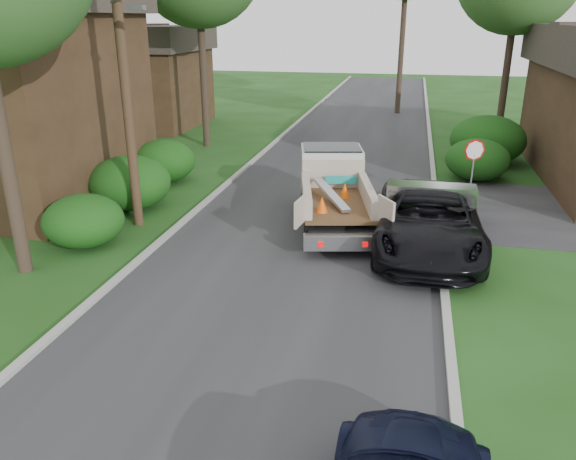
# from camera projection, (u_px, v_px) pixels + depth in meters

# --- Properties ---
(ground) EXTENTS (120.00, 120.00, 0.00)m
(ground) POSITION_uv_depth(u_px,v_px,m) (262.00, 316.00, 12.77)
(ground) COLOR #1B3F12
(ground) RESTS_ON ground
(road) EXTENTS (8.00, 90.00, 0.02)m
(road) POSITION_uv_depth(u_px,v_px,m) (327.00, 191.00, 21.90)
(road) COLOR #28282B
(road) RESTS_ON ground
(curb_left) EXTENTS (0.20, 90.00, 0.12)m
(curb_left) POSITION_uv_depth(u_px,v_px,m) (227.00, 184.00, 22.70)
(curb_left) COLOR #9E9E99
(curb_left) RESTS_ON ground
(curb_right) EXTENTS (0.20, 90.00, 0.12)m
(curb_right) POSITION_uv_depth(u_px,v_px,m) (435.00, 196.00, 21.07)
(curb_right) COLOR #9E9E99
(curb_right) RESTS_ON ground
(stop_sign) EXTENTS (0.71, 0.32, 2.48)m
(stop_sign) POSITION_uv_depth(u_px,v_px,m) (474.00, 159.00, 19.32)
(stop_sign) COLOR slate
(stop_sign) RESTS_ON ground
(utility_pole) EXTENTS (2.42, 1.25, 10.00)m
(utility_pole) POSITION_uv_depth(u_px,v_px,m) (123.00, 60.00, 16.57)
(utility_pole) COLOR #382619
(utility_pole) RESTS_ON ground
(house_left_far) EXTENTS (7.56, 7.56, 6.00)m
(house_left_far) POSITION_uv_depth(u_px,v_px,m) (140.00, 75.00, 34.47)
(house_left_far) COLOR #342415
(house_left_far) RESTS_ON ground
(hedge_left_a) EXTENTS (2.34, 2.34, 1.53)m
(hedge_left_a) POSITION_uv_depth(u_px,v_px,m) (84.00, 221.00, 16.47)
(hedge_left_a) COLOR #174710
(hedge_left_a) RESTS_ON ground
(hedge_left_b) EXTENTS (2.86, 2.86, 1.87)m
(hedge_left_b) POSITION_uv_depth(u_px,v_px,m) (130.00, 183.00, 19.66)
(hedge_left_b) COLOR #174710
(hedge_left_b) RESTS_ON ground
(hedge_left_c) EXTENTS (2.60, 2.60, 1.70)m
(hedge_left_c) POSITION_uv_depth(u_px,v_px,m) (163.00, 161.00, 22.95)
(hedge_left_c) COLOR #174710
(hedge_left_c) RESTS_ON ground
(hedge_right_a) EXTENTS (2.60, 2.60, 1.70)m
(hedge_right_a) POSITION_uv_depth(u_px,v_px,m) (477.00, 160.00, 23.19)
(hedge_right_a) COLOR #174710
(hedge_right_a) RESTS_ON ground
(hedge_right_b) EXTENTS (3.38, 3.38, 2.21)m
(hedge_right_b) POSITION_uv_depth(u_px,v_px,m) (488.00, 140.00, 25.70)
(hedge_right_b) COLOR #174710
(hedge_right_b) RESTS_ON ground
(flatbed_truck) EXTENTS (3.56, 6.14, 2.19)m
(flatbed_truck) POSITION_uv_depth(u_px,v_px,m) (333.00, 183.00, 18.67)
(flatbed_truck) COLOR black
(flatbed_truck) RESTS_ON ground
(black_pickup) EXTENTS (2.97, 6.43, 1.79)m
(black_pickup) POSITION_uv_depth(u_px,v_px,m) (429.00, 220.00, 16.15)
(black_pickup) COLOR black
(black_pickup) RESTS_ON ground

